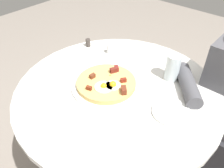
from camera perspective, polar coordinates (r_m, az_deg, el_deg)
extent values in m
cylinder|color=silver|center=(1.07, 1.44, -1.63)|extent=(0.96, 0.96, 0.03)
cylinder|color=#333338|center=(1.33, 1.19, -13.38)|extent=(0.11, 0.11, 0.69)
cylinder|color=#333338|center=(1.61, 1.02, -20.55)|extent=(0.43, 0.43, 0.02)
cube|color=#2D2D33|center=(1.55, 24.83, -15.40)|extent=(0.32, 0.28, 0.45)
cylinder|color=#4C4C51|center=(1.09, 18.63, -0.09)|extent=(0.22, 0.25, 0.07)
cylinder|color=white|center=(1.06, -1.45, -0.41)|extent=(0.32, 0.32, 0.01)
cylinder|color=tan|center=(1.05, -1.47, 0.30)|extent=(0.28, 0.28, 0.02)
cylinder|color=white|center=(1.00, -2.11, -0.75)|extent=(0.08, 0.08, 0.01)
sphere|color=yellow|center=(1.00, -2.12, -0.49)|extent=(0.03, 0.03, 0.03)
cylinder|color=white|center=(1.01, 0.05, -0.25)|extent=(0.07, 0.07, 0.01)
sphere|color=yellow|center=(1.01, 0.05, 0.01)|extent=(0.03, 0.03, 0.03)
cube|color=maroon|center=(1.03, 2.93, 0.98)|extent=(0.03, 0.03, 0.02)
cube|color=maroon|center=(0.99, -5.84, -1.01)|extent=(0.03, 0.02, 0.02)
cube|color=brown|center=(0.97, 2.99, -1.54)|extent=(0.04, 0.04, 0.03)
cube|color=maroon|center=(1.09, 0.33, 3.51)|extent=(0.03, 0.04, 0.02)
cube|color=maroon|center=(1.10, 1.15, 3.97)|extent=(0.04, 0.03, 0.02)
cube|color=brown|center=(1.06, -4.99, 2.02)|extent=(0.02, 0.03, 0.02)
cube|color=#387F2D|center=(1.07, -0.42, 2.29)|extent=(0.00, 0.01, 0.00)
cube|color=#387F2D|center=(1.03, -3.56, 0.45)|extent=(0.01, 0.01, 0.00)
cube|color=#387F2D|center=(0.99, 0.31, -1.48)|extent=(0.01, 0.00, 0.00)
cube|color=#387F2D|center=(1.04, -1.44, 0.80)|extent=(0.01, 0.01, 0.00)
cylinder|color=white|center=(0.97, 14.75, -6.89)|extent=(0.16, 0.16, 0.01)
cube|color=white|center=(0.91, -15.10, -10.87)|extent=(0.22, 0.21, 0.00)
cube|color=silver|center=(0.91, -14.01, -10.53)|extent=(0.15, 0.11, 0.00)
cube|color=silver|center=(0.91, -16.29, -10.84)|extent=(0.15, 0.11, 0.00)
cylinder|color=silver|center=(1.11, 15.06, 4.04)|extent=(0.07, 0.07, 0.13)
cylinder|color=white|center=(1.29, -0.68, 8.86)|extent=(0.03, 0.03, 0.05)
cylinder|color=#3F3833|center=(1.37, -6.07, 10.32)|extent=(0.03, 0.03, 0.05)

